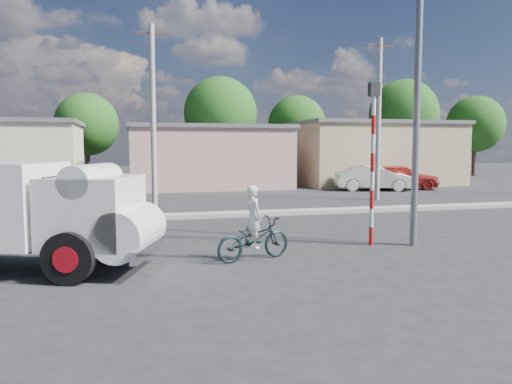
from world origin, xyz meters
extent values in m
plane|color=#252527|center=(0.00, 0.00, 0.00)|extent=(120.00, 120.00, 0.00)
cube|color=#99968E|center=(0.00, 8.00, 0.08)|extent=(40.00, 0.80, 0.16)
cylinder|color=black|center=(-4.31, -0.55, 0.52)|extent=(1.08, 0.63, 1.04)
cylinder|color=#B30C19|center=(-4.31, -0.55, 0.52)|extent=(0.59, 0.49, 0.51)
cylinder|color=black|center=(-3.66, 1.32, 0.52)|extent=(1.08, 0.63, 1.04)
cylinder|color=#B30C19|center=(-3.66, 1.32, 0.52)|extent=(0.59, 0.49, 0.51)
cube|color=black|center=(-5.59, 0.95, 0.59)|extent=(4.50, 2.59, 0.17)
cube|color=white|center=(-3.90, 0.36, 1.32)|extent=(2.24, 2.38, 1.46)
cylinder|color=white|center=(-3.14, 0.09, 0.90)|extent=(1.62, 2.17, 1.04)
cylinder|color=white|center=(-3.90, 0.36, 1.98)|extent=(1.26, 2.04, 0.66)
cube|color=silver|center=(-2.78, -0.03, 0.52)|extent=(0.79, 1.96, 0.26)
cube|color=black|center=(-4.52, 0.57, 1.74)|extent=(0.60, 1.54, 0.66)
imported|color=black|center=(-0.33, 0.58, 0.50)|extent=(2.03, 1.19, 1.01)
imported|color=silver|center=(-0.33, 0.58, 0.74)|extent=(0.49, 0.62, 1.48)
imported|color=silver|center=(11.41, 16.95, 0.77)|extent=(4.91, 2.81, 1.53)
imported|color=#B2241E|center=(13.71, 17.56, 0.78)|extent=(4.92, 3.58, 1.56)
cylinder|color=red|center=(3.20, 1.50, 0.25)|extent=(0.11, 0.11, 0.50)
cylinder|color=white|center=(3.20, 1.50, 0.75)|extent=(0.11, 0.11, 0.50)
cylinder|color=red|center=(3.20, 1.50, 1.25)|extent=(0.11, 0.11, 0.50)
cylinder|color=white|center=(3.20, 1.50, 1.75)|extent=(0.11, 0.11, 0.50)
cylinder|color=red|center=(3.20, 1.50, 2.25)|extent=(0.11, 0.11, 0.50)
cylinder|color=white|center=(3.20, 1.50, 2.75)|extent=(0.11, 0.11, 0.50)
cylinder|color=red|center=(3.20, 1.50, 3.25)|extent=(0.11, 0.11, 0.50)
cylinder|color=white|center=(3.20, 1.50, 3.75)|extent=(0.11, 0.11, 0.50)
cube|color=black|center=(3.20, 1.50, 4.18)|extent=(0.28, 0.18, 0.36)
cylinder|color=slate|center=(4.30, 1.20, 4.50)|extent=(0.18, 0.18, 9.00)
cube|color=tan|center=(2.00, 22.00, 1.90)|extent=(10.00, 7.00, 3.80)
cube|color=#59595B|center=(2.00, 22.00, 3.92)|extent=(10.30, 7.30, 0.24)
cube|color=tan|center=(14.00, 22.00, 2.10)|extent=(11.00, 7.00, 4.20)
cube|color=#59595B|center=(14.00, 22.00, 4.32)|extent=(11.30, 7.30, 0.24)
cylinder|color=#38281E|center=(-6.00, 29.00, 1.74)|extent=(0.36, 0.36, 3.47)
sphere|color=#376D20|center=(-6.00, 29.00, 4.34)|extent=(4.71, 4.71, 4.71)
cylinder|color=#38281E|center=(4.00, 28.00, 2.10)|extent=(0.36, 0.36, 4.20)
sphere|color=#376D20|center=(4.00, 28.00, 5.25)|extent=(5.70, 5.70, 5.70)
cylinder|color=#38281E|center=(11.00, 30.00, 1.82)|extent=(0.36, 0.36, 3.64)
sphere|color=#376D20|center=(11.00, 30.00, 4.55)|extent=(4.94, 4.94, 4.94)
cylinder|color=#38281E|center=(20.00, 28.00, 2.18)|extent=(0.36, 0.36, 4.37)
sphere|color=#376D20|center=(20.00, 28.00, 5.46)|extent=(5.93, 5.93, 5.93)
cylinder|color=#38281E|center=(28.00, 29.00, 1.90)|extent=(0.36, 0.36, 3.81)
sphere|color=#376D20|center=(28.00, 29.00, 4.76)|extent=(5.17, 5.17, 5.17)
cylinder|color=#99968E|center=(-2.00, 12.00, 4.00)|extent=(0.24, 0.24, 8.00)
cube|color=#38281E|center=(-2.00, 12.00, 7.60)|extent=(1.40, 0.08, 0.08)
cylinder|color=#99968E|center=(9.00, 12.00, 4.00)|extent=(0.24, 0.24, 8.00)
cube|color=#38281E|center=(9.00, 12.00, 7.60)|extent=(1.40, 0.08, 0.08)
camera|label=1|loc=(-3.19, -10.65, 2.67)|focal=35.00mm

